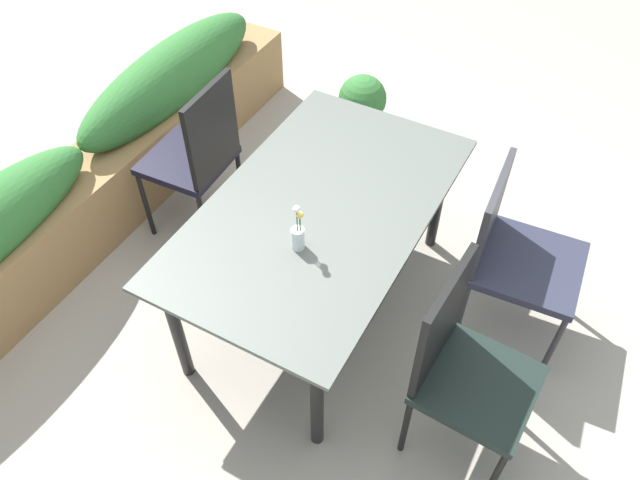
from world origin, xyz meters
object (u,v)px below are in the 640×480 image
Objects in this scene: flower_vase at (298,234)px; potted_plant at (362,110)px; chair_near_left at (463,363)px; chair_far_side at (198,153)px; chair_near_right at (514,250)px; planter_box at (92,175)px; dining_table at (320,216)px.

flower_vase is 0.49× the size of potted_plant.
chair_near_left is 0.83m from flower_vase.
chair_far_side is 1.26m from potted_plant.
flower_vase is at bearing -56.29° from chair_near_right.
chair_far_side is 0.28× the size of planter_box.
chair_near_right is at bearing -86.90° from chair_far_side.
planter_box is (-0.26, 0.57, -0.20)m from chair_far_side.
dining_table reaches higher than potted_plant.
flower_vase is at bearing -119.38° from chair_far_side.
potted_plant is at bearing -131.86° from chair_near_right.
chair_far_side is (-0.17, 1.66, 0.04)m from chair_near_right.
dining_table is at bearing 8.52° from flower_vase.
chair_near_right reaches higher than planter_box.
chair_near_left is at bearing -110.36° from chair_far_side.
planter_box is at bearing -93.53° from chair_near_left.
flower_vase is 1.73m from potted_plant.
chair_near_left reaches higher than chair_near_right.
potted_plant is (1.15, -0.42, -0.31)m from chair_far_side.
planter_box is at bearing 82.94° from flower_vase.
chair_near_right is 0.26× the size of planter_box.
chair_near_left is 2.10m from potted_plant.
potted_plant is at bearing -35.03° from planter_box.
chair_far_side reaches higher than potted_plant.
flower_vase is 0.07× the size of planter_box.
chair_near_left is 0.28× the size of planter_box.
dining_table is 0.91m from chair_near_right.
chair_near_right is (0.35, -0.83, -0.13)m from dining_table.
chair_far_side is 4.03× the size of flower_vase.
flower_vase is (0.09, 0.79, 0.25)m from chair_near_left.
chair_near_right is 1.67m from chair_far_side.
dining_table is 3.18× the size of potted_plant.
chair_far_side is at bearing -65.81° from planter_box.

